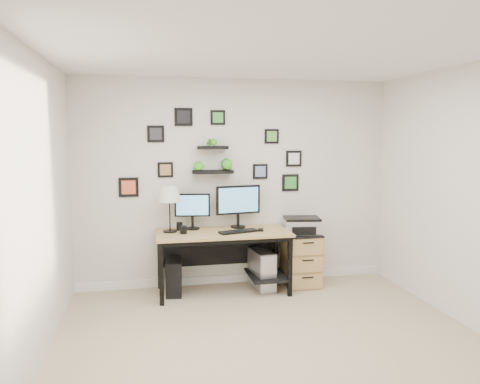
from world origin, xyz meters
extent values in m
plane|color=#C6AF8E|center=(0.00, 0.00, 0.00)|extent=(4.00, 4.00, 0.00)
plane|color=white|center=(0.00, 0.00, 2.60)|extent=(4.00, 4.00, 0.00)
plane|color=silver|center=(0.00, 2.00, 1.30)|extent=(4.00, 0.00, 4.00)
plane|color=silver|center=(0.00, -2.00, 1.30)|extent=(4.00, 0.00, 4.00)
plane|color=silver|center=(-2.00, 0.00, 1.30)|extent=(0.00, 4.00, 4.00)
cube|color=white|center=(0.00, 1.99, 0.05)|extent=(4.00, 0.03, 0.10)
cube|color=tan|center=(-0.22, 1.63, 0.73)|extent=(1.60, 0.70, 0.03)
cube|color=black|center=(-0.22, 1.63, 0.69)|extent=(1.54, 0.64, 0.05)
cube|color=black|center=(-0.22, 1.96, 0.46)|extent=(1.44, 0.02, 0.41)
cube|color=black|center=(0.33, 1.63, 0.18)|extent=(0.45, 0.63, 0.03)
cube|color=black|center=(-0.97, 1.33, 0.36)|extent=(0.05, 0.05, 0.72)
cube|color=black|center=(-0.97, 1.93, 0.36)|extent=(0.05, 0.05, 0.72)
cube|color=black|center=(0.53, 1.33, 0.36)|extent=(0.05, 0.05, 0.72)
cube|color=black|center=(0.53, 1.93, 0.36)|extent=(0.05, 0.05, 0.72)
cylinder|color=black|center=(-0.56, 1.85, 0.76)|extent=(0.19, 0.19, 0.02)
cylinder|color=black|center=(-0.56, 1.85, 0.83)|extent=(0.04, 0.04, 0.15)
cube|color=black|center=(-0.56, 1.85, 1.05)|extent=(0.43, 0.09, 0.28)
cube|color=#59A5D8|center=(-0.57, 1.83, 1.05)|extent=(0.39, 0.06, 0.24)
cylinder|color=black|center=(0.00, 1.84, 0.76)|extent=(0.21, 0.21, 0.02)
cylinder|color=black|center=(0.00, 1.84, 0.84)|extent=(0.04, 0.04, 0.16)
cube|color=black|center=(0.01, 1.84, 1.10)|extent=(0.57, 0.12, 0.36)
cube|color=#59A5D8|center=(0.01, 1.81, 1.10)|extent=(0.51, 0.08, 0.31)
cube|color=black|center=(-0.05, 1.55, 0.76)|extent=(0.50, 0.27, 0.02)
cube|color=black|center=(0.23, 1.58, 0.76)|extent=(0.08, 0.11, 0.03)
cylinder|color=black|center=(-0.85, 1.74, 0.76)|extent=(0.17, 0.17, 0.02)
cylinder|color=black|center=(-0.85, 1.74, 1.01)|extent=(0.01, 0.01, 0.50)
cone|color=white|center=(-0.85, 1.74, 1.21)|extent=(0.27, 0.27, 0.19)
cylinder|color=black|center=(-0.70, 1.61, 0.80)|extent=(0.08, 0.08, 0.09)
cylinder|color=black|center=(-0.73, 1.82, 0.80)|extent=(0.08, 0.08, 0.10)
cube|color=black|center=(-0.81, 1.70, 0.21)|extent=(0.22, 0.43, 0.42)
cube|color=gray|center=(0.27, 1.68, 0.24)|extent=(0.26, 0.50, 0.48)
cube|color=silver|center=(0.30, 1.44, 0.24)|extent=(0.19, 0.03, 0.45)
cube|color=tan|center=(0.80, 1.73, 0.33)|extent=(0.42, 0.50, 0.65)
cube|color=black|center=(0.80, 1.73, 0.66)|extent=(0.43, 0.51, 0.02)
cube|color=tan|center=(0.80, 1.47, 0.11)|extent=(0.39, 0.02, 0.18)
cylinder|color=black|center=(0.80, 1.46, 0.17)|extent=(0.14, 0.02, 0.02)
cube|color=tan|center=(0.80, 1.47, 0.33)|extent=(0.39, 0.02, 0.18)
cylinder|color=black|center=(0.80, 1.46, 0.39)|extent=(0.14, 0.02, 0.02)
cube|color=tan|center=(0.80, 1.47, 0.54)|extent=(0.39, 0.02, 0.18)
cylinder|color=black|center=(0.80, 1.46, 0.60)|extent=(0.14, 0.02, 0.02)
cube|color=silver|center=(0.80, 1.73, 0.76)|extent=(0.48, 0.40, 0.17)
cube|color=black|center=(0.80, 1.73, 0.86)|extent=(0.48, 0.40, 0.03)
cube|color=black|center=(0.78, 1.55, 0.73)|extent=(0.30, 0.07, 0.10)
cube|color=black|center=(-0.30, 1.91, 1.45)|extent=(0.50, 0.18, 0.04)
cube|color=black|center=(-0.30, 1.90, 1.75)|extent=(0.38, 0.15, 0.04)
imported|color=green|center=(-0.47, 1.91, 1.60)|extent=(0.15, 0.12, 0.27)
imported|color=green|center=(-0.13, 1.91, 1.60)|extent=(0.15, 0.15, 0.27)
imported|color=green|center=(-0.30, 1.90, 1.90)|extent=(0.13, 0.09, 0.25)
cube|color=black|center=(0.32, 1.99, 1.44)|extent=(0.19, 0.02, 0.19)
cube|color=#687AB7|center=(0.32, 1.98, 1.44)|extent=(0.13, 0.00, 0.13)
cube|color=black|center=(0.47, 1.99, 1.89)|extent=(0.19, 0.02, 0.19)
cube|color=#649A46|center=(0.47, 1.98, 1.89)|extent=(0.13, 0.00, 0.13)
cube|color=black|center=(-0.88, 1.99, 1.48)|extent=(0.19, 0.02, 0.19)
cube|color=#A0744A|center=(-0.88, 1.98, 1.48)|extent=(0.13, 0.00, 0.13)
cube|color=black|center=(-0.64, 1.99, 2.12)|extent=(0.22, 0.02, 0.22)
cube|color=black|center=(-0.64, 1.98, 2.12)|extent=(0.15, 0.00, 0.15)
cube|color=black|center=(0.73, 1.99, 1.29)|extent=(0.22, 0.02, 0.22)
cube|color=green|center=(0.73, 1.98, 1.29)|extent=(0.15, 0.00, 0.15)
cube|color=black|center=(-0.98, 1.99, 1.92)|extent=(0.20, 0.02, 0.20)
cube|color=#2E2F33|center=(-0.98, 1.98, 1.92)|extent=(0.14, 0.00, 0.14)
cube|color=black|center=(-1.32, 1.99, 1.27)|extent=(0.24, 0.02, 0.24)
cube|color=#E46035|center=(-1.32, 1.98, 1.27)|extent=(0.17, 0.00, 0.17)
cube|color=black|center=(0.77, 1.99, 1.60)|extent=(0.21, 0.02, 0.21)
cube|color=white|center=(0.77, 1.98, 1.60)|extent=(0.15, 0.00, 0.15)
cube|color=black|center=(-0.22, 1.99, 2.12)|extent=(0.18, 0.02, 0.18)
cube|color=green|center=(-0.22, 1.98, 2.12)|extent=(0.13, 0.00, 0.13)
camera|label=1|loc=(-1.12, -3.81, 1.92)|focal=35.00mm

